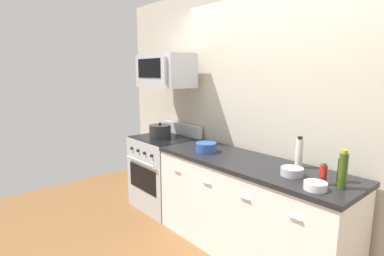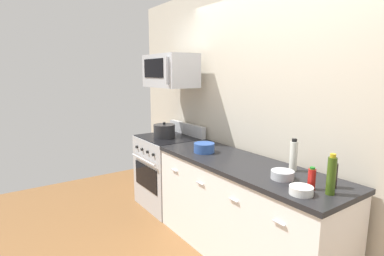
{
  "view_description": "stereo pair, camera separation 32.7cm",
  "coord_description": "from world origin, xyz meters",
  "px_view_note": "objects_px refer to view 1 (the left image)",
  "views": [
    {
      "loc": [
        1.7,
        -2.14,
        1.73
      ],
      "look_at": [
        -0.75,
        -0.05,
        1.13
      ],
      "focal_mm": 28.13,
      "sensor_mm": 36.0,
      "label": 1
    },
    {
      "loc": [
        1.9,
        -1.88,
        1.73
      ],
      "look_at": [
        -0.75,
        -0.05,
        1.13
      ],
      "focal_mm": 28.13,
      "sensor_mm": 36.0,
      "label": 2
    }
  ],
  "objects_px": {
    "range_oven": "(164,172)",
    "bowl_blue_mixing": "(206,147)",
    "bottle_soy_sauce_dark": "(342,170)",
    "bowl_steel_prep": "(292,171)",
    "microwave": "(166,71)",
    "bottle_olive_oil": "(343,170)",
    "stockpot": "(160,131)",
    "bowl_white_ceramic": "(315,186)",
    "bottle_hot_sauce_red": "(323,175)",
    "bottle_vinegar_white": "(299,153)"
  },
  "relations": [
    {
      "from": "range_oven",
      "to": "bowl_blue_mixing",
      "type": "distance_m",
      "value": 1.0
    },
    {
      "from": "bottle_soy_sauce_dark",
      "to": "bowl_steel_prep",
      "type": "distance_m",
      "value": 0.36
    },
    {
      "from": "microwave",
      "to": "bowl_blue_mixing",
      "type": "distance_m",
      "value": 1.17
    },
    {
      "from": "range_oven",
      "to": "bottle_soy_sauce_dark",
      "type": "relative_size",
      "value": 5.49
    },
    {
      "from": "bottle_soy_sauce_dark",
      "to": "bottle_olive_oil",
      "type": "relative_size",
      "value": 0.69
    },
    {
      "from": "stockpot",
      "to": "bowl_white_ceramic",
      "type": "bearing_deg",
      "value": -3.77
    },
    {
      "from": "microwave",
      "to": "stockpot",
      "type": "distance_m",
      "value": 0.75
    },
    {
      "from": "bottle_hot_sauce_red",
      "to": "range_oven",
      "type": "bearing_deg",
      "value": 178.35
    },
    {
      "from": "bottle_vinegar_white",
      "to": "bowl_steel_prep",
      "type": "relative_size",
      "value": 1.56
    },
    {
      "from": "bowl_blue_mixing",
      "to": "bowl_white_ceramic",
      "type": "relative_size",
      "value": 1.34
    },
    {
      "from": "microwave",
      "to": "bottle_hot_sauce_red",
      "type": "relative_size",
      "value": 4.57
    },
    {
      "from": "bottle_vinegar_white",
      "to": "bowl_blue_mixing",
      "type": "bearing_deg",
      "value": -164.46
    },
    {
      "from": "bowl_white_ceramic",
      "to": "microwave",
      "type": "bearing_deg",
      "value": 173.58
    },
    {
      "from": "bowl_blue_mixing",
      "to": "stockpot",
      "type": "xyz_separation_m",
      "value": [
        -0.86,
        0.02,
        0.03
      ]
    },
    {
      "from": "bottle_hot_sauce_red",
      "to": "bottle_soy_sauce_dark",
      "type": "bearing_deg",
      "value": 67.91
    },
    {
      "from": "range_oven",
      "to": "bowl_white_ceramic",
      "type": "relative_size",
      "value": 6.74
    },
    {
      "from": "microwave",
      "to": "bottle_vinegar_white",
      "type": "xyz_separation_m",
      "value": [
        1.76,
        0.13,
        -0.7
      ]
    },
    {
      "from": "bottle_soy_sauce_dark",
      "to": "bowl_blue_mixing",
      "type": "xyz_separation_m",
      "value": [
        -1.29,
        -0.17,
        -0.04
      ]
    },
    {
      "from": "bottle_hot_sauce_red",
      "to": "bowl_steel_prep",
      "type": "bearing_deg",
      "value": 178.28
    },
    {
      "from": "bottle_hot_sauce_red",
      "to": "stockpot",
      "type": "bearing_deg",
      "value": 179.81
    },
    {
      "from": "bowl_steel_prep",
      "to": "bowl_white_ceramic",
      "type": "bearing_deg",
      "value": -27.51
    },
    {
      "from": "bottle_soy_sauce_dark",
      "to": "bowl_steel_prep",
      "type": "relative_size",
      "value": 1.11
    },
    {
      "from": "bottle_soy_sauce_dark",
      "to": "stockpot",
      "type": "bearing_deg",
      "value": -176.04
    },
    {
      "from": "bottle_olive_oil",
      "to": "bowl_blue_mixing",
      "type": "relative_size",
      "value": 1.32
    },
    {
      "from": "bottle_hot_sauce_red",
      "to": "stockpot",
      "type": "height_order",
      "value": "stockpot"
    },
    {
      "from": "bottle_hot_sauce_red",
      "to": "bowl_blue_mixing",
      "type": "height_order",
      "value": "bottle_hot_sauce_red"
    },
    {
      "from": "bottle_soy_sauce_dark",
      "to": "microwave",
      "type": "bearing_deg",
      "value": -178.64
    },
    {
      "from": "microwave",
      "to": "bowl_steel_prep",
      "type": "bearing_deg",
      "value": -3.03
    },
    {
      "from": "bottle_hot_sauce_red",
      "to": "bottle_olive_oil",
      "type": "height_order",
      "value": "bottle_olive_oil"
    },
    {
      "from": "bowl_blue_mixing",
      "to": "microwave",
      "type": "bearing_deg",
      "value": 172.18
    },
    {
      "from": "bottle_hot_sauce_red",
      "to": "bowl_white_ceramic",
      "type": "bearing_deg",
      "value": -84.34
    },
    {
      "from": "microwave",
      "to": "bottle_hot_sauce_red",
      "type": "bearing_deg",
      "value": -2.87
    },
    {
      "from": "bowl_blue_mixing",
      "to": "bottle_hot_sauce_red",
      "type": "bearing_deg",
      "value": 0.63
    },
    {
      "from": "bottle_olive_oil",
      "to": "bowl_white_ceramic",
      "type": "xyz_separation_m",
      "value": [
        -0.11,
        -0.16,
        -0.1
      ]
    },
    {
      "from": "bottle_soy_sauce_dark",
      "to": "bowl_steel_prep",
      "type": "height_order",
      "value": "bottle_soy_sauce_dark"
    },
    {
      "from": "bottle_vinegar_white",
      "to": "bottle_soy_sauce_dark",
      "type": "xyz_separation_m",
      "value": [
        0.4,
        -0.08,
        -0.04
      ]
    },
    {
      "from": "range_oven",
      "to": "stockpot",
      "type": "relative_size",
      "value": 3.96
    },
    {
      "from": "microwave",
      "to": "bottle_soy_sauce_dark",
      "type": "bearing_deg",
      "value": 1.36
    },
    {
      "from": "range_oven",
      "to": "bottle_soy_sauce_dark",
      "type": "height_order",
      "value": "bottle_soy_sauce_dark"
    },
    {
      "from": "microwave",
      "to": "bowl_white_ceramic",
      "type": "xyz_separation_m",
      "value": [
        2.11,
        -0.24,
        -0.8
      ]
    },
    {
      "from": "bottle_olive_oil",
      "to": "range_oven",
      "type": "bearing_deg",
      "value": 179.16
    },
    {
      "from": "bottle_vinegar_white",
      "to": "bottle_olive_oil",
      "type": "xyz_separation_m",
      "value": [
        0.46,
        -0.21,
        0.0
      ]
    },
    {
      "from": "bottle_vinegar_white",
      "to": "range_oven",
      "type": "bearing_deg",
      "value": -174.31
    },
    {
      "from": "bowl_blue_mixing",
      "to": "bowl_white_ceramic",
      "type": "distance_m",
      "value": 1.25
    },
    {
      "from": "bowl_white_ceramic",
      "to": "bottle_hot_sauce_red",
      "type": "bearing_deg",
      "value": 95.66
    },
    {
      "from": "bowl_steel_prep",
      "to": "microwave",
      "type": "bearing_deg",
      "value": 176.97
    },
    {
      "from": "microwave",
      "to": "stockpot",
      "type": "bearing_deg",
      "value": -90.13
    },
    {
      "from": "bottle_olive_oil",
      "to": "stockpot",
      "type": "xyz_separation_m",
      "value": [
        -2.22,
        -0.02,
        -0.05
      ]
    },
    {
      "from": "range_oven",
      "to": "bottle_soy_sauce_dark",
      "type": "distance_m",
      "value": 2.23
    },
    {
      "from": "bottle_vinegar_white",
      "to": "bottle_olive_oil",
      "type": "relative_size",
      "value": 0.97
    }
  ]
}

